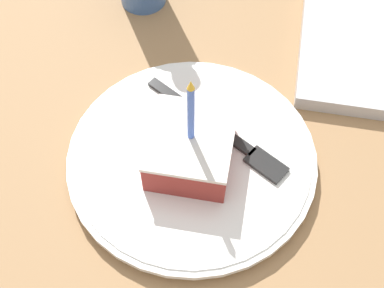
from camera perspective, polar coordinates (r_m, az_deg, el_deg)
ground_plane at (r=0.61m, az=-0.24°, el=-4.12°), size 2.40×2.40×0.04m
plate at (r=0.59m, az=-0.00°, el=-1.60°), size 0.27×0.27×0.02m
cake_slice at (r=0.56m, az=-0.58°, el=-0.31°), size 0.09×0.10×0.13m
fork at (r=0.60m, az=3.15°, el=1.20°), size 0.18×0.12×0.00m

